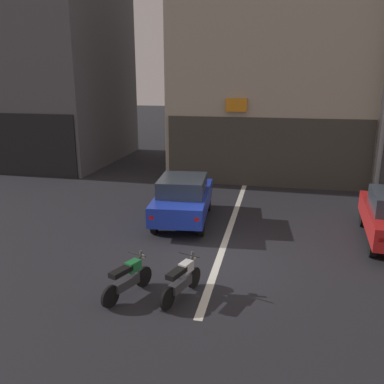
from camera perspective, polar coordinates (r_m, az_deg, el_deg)
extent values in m
plane|color=#232328|center=(11.78, 3.66, -9.50)|extent=(120.00, 120.00, 0.00)
cube|color=silver|center=(17.36, 6.56, -1.15)|extent=(0.20, 18.00, 0.01)
cube|color=black|center=(23.58, -24.70, 5.98)|extent=(8.20, 0.10, 3.20)
cube|color=#B2A893|center=(23.15, 11.11, 17.35)|extent=(9.65, 7.99, 11.56)
cube|color=#3E3A33|center=(19.40, 10.20, 5.35)|extent=(9.26, 0.10, 3.20)
cube|color=orange|center=(19.17, 6.14, 11.85)|extent=(0.96, 0.16, 0.59)
cylinder|color=black|center=(16.10, -3.29, -1.25)|extent=(0.24, 0.65, 0.64)
cylinder|color=black|center=(15.90, 2.22, -1.45)|extent=(0.24, 0.65, 0.64)
cylinder|color=black|center=(13.68, -5.20, -4.41)|extent=(0.24, 0.65, 0.64)
cylinder|color=black|center=(13.45, 1.29, -4.70)|extent=(0.24, 0.65, 0.64)
cube|color=#1E38BF|center=(14.63, -1.21, -1.23)|extent=(2.11, 4.24, 0.66)
cube|color=#2D3842|center=(14.32, -1.31, 0.93)|extent=(1.71, 2.10, 0.56)
cube|color=red|center=(12.84, -5.61, -3.51)|extent=(0.14, 0.07, 0.12)
cube|color=red|center=(12.62, 0.66, -3.78)|extent=(0.14, 0.07, 0.12)
cylinder|color=black|center=(15.42, 22.52, -3.25)|extent=(0.23, 0.65, 0.64)
cylinder|color=black|center=(12.99, 23.64, -6.85)|extent=(0.23, 0.65, 0.64)
cube|color=red|center=(12.17, 24.62, -6.04)|extent=(0.14, 0.07, 0.12)
cylinder|color=black|center=(22.18, 14.54, 3.00)|extent=(0.18, 0.64, 0.64)
cylinder|color=black|center=(22.15, 10.54, 3.23)|extent=(0.18, 0.64, 0.64)
cylinder|color=black|center=(24.72, 14.31, 4.30)|extent=(0.18, 0.64, 0.64)
cylinder|color=black|center=(24.70, 10.71, 4.50)|extent=(0.18, 0.64, 0.64)
cube|color=black|center=(23.34, 12.59, 4.83)|extent=(1.77, 4.10, 0.66)
cube|color=#2D3842|center=(23.39, 12.68, 6.36)|extent=(1.55, 1.97, 0.56)
cube|color=red|center=(25.34, 14.17, 5.68)|extent=(0.14, 0.06, 0.12)
cube|color=red|center=(25.32, 10.97, 5.87)|extent=(0.14, 0.06, 0.12)
cylinder|color=black|center=(10.42, -6.66, -11.53)|extent=(0.26, 0.51, 0.52)
cylinder|color=black|center=(9.69, -11.21, -13.98)|extent=(0.26, 0.51, 0.52)
cube|color=#38383D|center=(9.97, -9.07, -12.27)|extent=(0.46, 0.76, 0.22)
cube|color=black|center=(9.71, -9.80, -10.79)|extent=(0.43, 0.64, 0.12)
cube|color=#1E7238|center=(9.98, -8.14, -10.05)|extent=(0.34, 0.42, 0.24)
cylinder|color=#4C4C51|center=(10.16, -7.29, -9.97)|extent=(0.15, 0.25, 0.70)
cylinder|color=black|center=(9.97, -7.66, -8.47)|extent=(0.52, 0.24, 0.04)
sphere|color=silver|center=(10.17, -6.85, -8.87)|extent=(0.12, 0.12, 0.12)
cylinder|color=black|center=(10.32, 0.28, -11.72)|extent=(0.24, 0.51, 0.52)
cylinder|color=black|center=(9.47, -3.38, -14.46)|extent=(0.24, 0.51, 0.52)
cube|color=#38383D|center=(9.79, -1.63, -12.59)|extent=(0.43, 0.76, 0.22)
cube|color=black|center=(9.52, -2.16, -11.12)|extent=(0.40, 0.64, 0.12)
cube|color=silver|center=(9.84, -0.83, -10.30)|extent=(0.33, 0.41, 0.24)
cylinder|color=#4C4C51|center=(10.03, -0.16, -10.18)|extent=(0.14, 0.25, 0.70)
cylinder|color=black|center=(9.83, -0.40, -8.66)|extent=(0.53, 0.21, 0.04)
sphere|color=silver|center=(10.06, 0.22, -9.05)|extent=(0.12, 0.12, 0.12)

